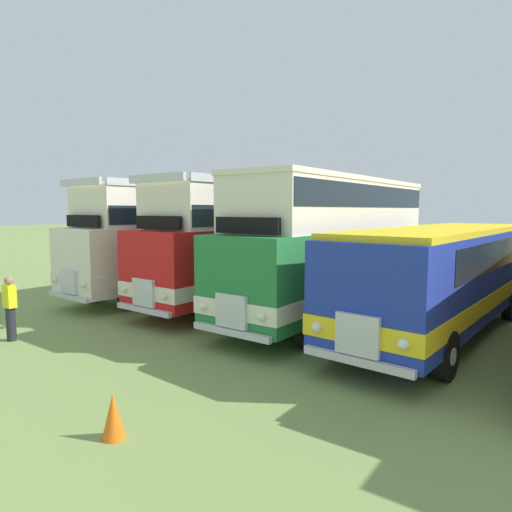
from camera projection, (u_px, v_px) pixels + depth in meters
name	position (u px, v px, depth m)	size (l,w,h in m)	color
ground_plane	(442.00, 332.00, 12.59)	(200.00, 200.00, 0.00)	#7A934C
bus_first_in_row	(183.00, 237.00, 18.52)	(2.81, 10.21, 4.52)	silver
bus_second_in_row	(254.00, 239.00, 16.69)	(2.72, 10.30, 4.52)	red
bus_third_in_row	(336.00, 240.00, 14.53)	(2.65, 10.63, 4.49)	#237538
bus_fourth_in_row	(442.00, 272.00, 12.17)	(3.12, 10.17, 2.99)	#1E339E
cone_near_end	(113.00, 416.00, 6.70)	(0.36, 0.36, 0.70)	orange
marshal_person	(10.00, 308.00, 11.66)	(0.36, 0.24, 1.73)	#23232D
rope_fence_line	(499.00, 269.00, 20.96)	(26.96, 0.08, 1.05)	#8C704C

